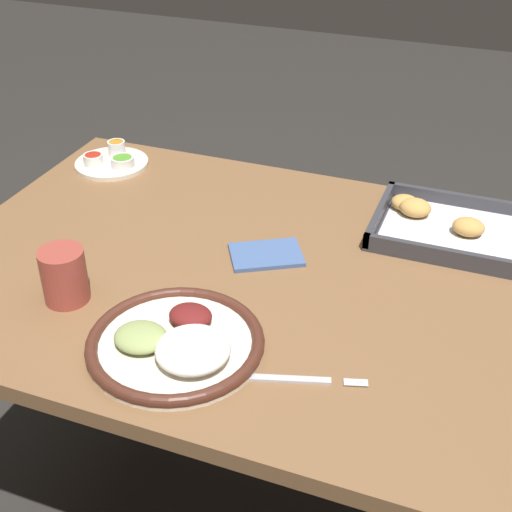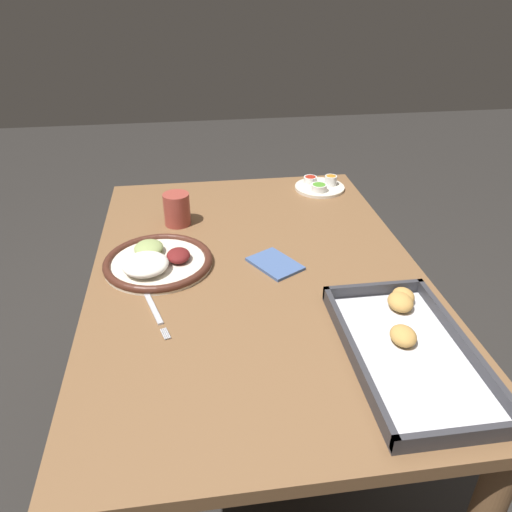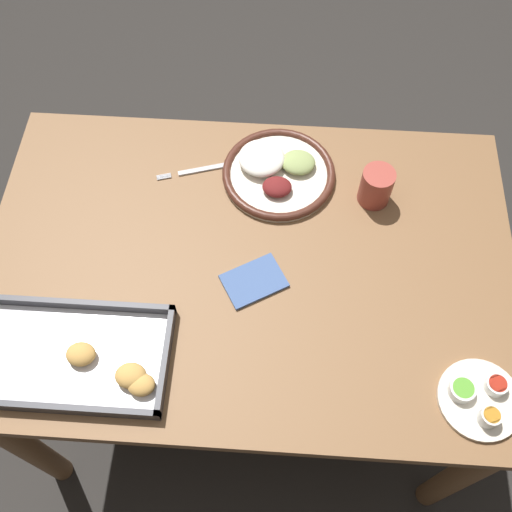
% 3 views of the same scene
% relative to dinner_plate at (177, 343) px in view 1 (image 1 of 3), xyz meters
% --- Properties ---
extents(dining_table, '(1.19, 0.81, 0.72)m').
position_rel_dinner_plate_xyz_m(dining_table, '(0.05, 0.25, -0.12)').
color(dining_table, brown).
rests_on(dining_table, ground_plane).
extents(dinner_plate, '(0.27, 0.27, 0.05)m').
position_rel_dinner_plate_xyz_m(dinner_plate, '(0.00, 0.00, 0.00)').
color(dinner_plate, beige).
rests_on(dinner_plate, dining_table).
extents(fork, '(0.22, 0.08, 0.00)m').
position_rel_dinner_plate_xyz_m(fork, '(0.17, -0.01, -0.01)').
color(fork, '#B2B2B7').
rests_on(fork, dining_table).
extents(saucer_plate, '(0.17, 0.17, 0.04)m').
position_rel_dinner_plate_xyz_m(saucer_plate, '(-0.42, 0.53, -0.00)').
color(saucer_plate, beige).
rests_on(saucer_plate, dining_table).
extents(baking_tray, '(0.42, 0.23, 0.04)m').
position_rel_dinner_plate_xyz_m(baking_tray, '(0.38, 0.50, -0.00)').
color(baking_tray, '#333338').
rests_on(baking_tray, dining_table).
extents(drinking_cup, '(0.08, 0.08, 0.09)m').
position_rel_dinner_plate_xyz_m(drinking_cup, '(-0.23, 0.05, 0.03)').
color(drinking_cup, '#993D33').
rests_on(drinking_cup, dining_table).
extents(napkin, '(0.16, 0.14, 0.01)m').
position_rel_dinner_plate_xyz_m(napkin, '(0.04, 0.29, -0.01)').
color(napkin, '#3F598C').
rests_on(napkin, dining_table).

